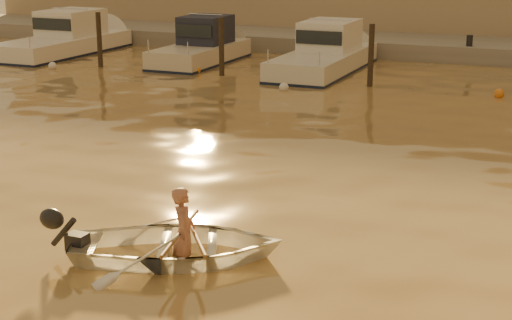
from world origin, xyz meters
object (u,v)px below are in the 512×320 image
at_px(moored_boat_1, 200,47).
at_px(moored_boat_2, 324,54).
at_px(person, 184,233).
at_px(moored_boat_0, 62,39).
at_px(dinghy, 178,246).

height_order(moored_boat_1, moored_boat_2, same).
distance_m(person, moored_boat_2, 17.44).
xyz_separation_m(moored_boat_1, moored_boat_2, (4.96, 0.00, 0.00)).
relative_size(person, moored_boat_0, 0.19).
bearing_deg(moored_boat_2, person, -78.61).
relative_size(moored_boat_1, moored_boat_2, 0.81).
relative_size(dinghy, moored_boat_2, 0.43).
bearing_deg(person, dinghy, 90.00).
relative_size(dinghy, moored_boat_1, 0.53).
bearing_deg(dinghy, moored_boat_0, 16.71).
xyz_separation_m(dinghy, moored_boat_2, (-3.35, 17.13, 0.42)).
bearing_deg(moored_boat_2, moored_boat_0, 180.00).
bearing_deg(dinghy, moored_boat_2, -12.78).
height_order(dinghy, moored_boat_1, moored_boat_1).
relative_size(dinghy, person, 2.22).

